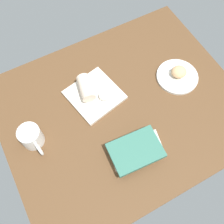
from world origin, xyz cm
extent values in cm
cube|color=brown|center=(0.00, 0.00, 2.00)|extent=(110.00, 90.00, 4.00)
cylinder|color=white|center=(-31.90, -1.68, 4.70)|extent=(20.22, 20.22, 1.40)
ellipsoid|color=#DFAE78|center=(-32.44, -2.17, 7.79)|extent=(8.79, 8.37, 4.78)
cube|color=silver|center=(8.41, -11.63, 4.80)|extent=(26.38, 26.38, 1.60)
cylinder|color=silver|center=(5.25, -7.75, 6.79)|extent=(4.43, 4.43, 2.38)
cylinder|color=#BB572C|center=(5.25, -7.75, 7.68)|extent=(3.63, 3.63, 0.40)
cylinder|color=beige|center=(10.93, -14.74, 8.74)|extent=(8.48, 13.21, 6.27)
cube|color=silver|center=(5.03, 21.25, 5.42)|extent=(23.84, 16.54, 2.83)
cube|color=#387260|center=(5.92, 21.77, 7.98)|extent=(22.30, 16.38, 2.29)
cylinder|color=white|center=(41.68, -4.12, 8.90)|extent=(9.41, 9.41, 9.80)
cylinder|color=#A96B3B|center=(41.68, -4.12, 13.20)|extent=(7.72, 7.72, 0.40)
torus|color=white|center=(40.77, 2.13, 8.90)|extent=(2.21, 7.18, 7.08)
camera|label=1|loc=(30.43, 46.62, 112.24)|focal=42.11mm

